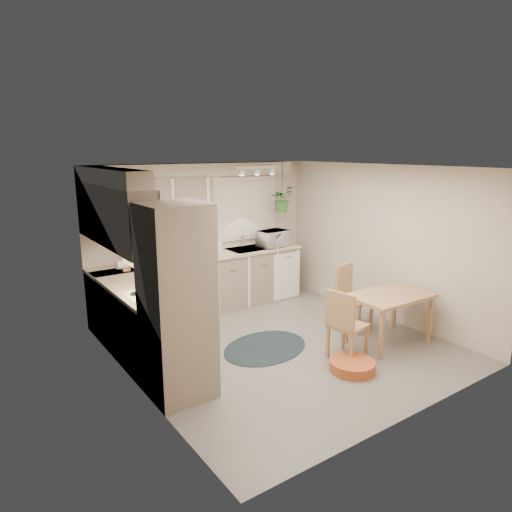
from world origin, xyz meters
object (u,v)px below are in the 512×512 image
(chair_left, at_px, (348,324))
(pet_bed, at_px, (352,366))
(microwave, at_px, (273,237))
(dining_table, at_px, (389,318))
(braided_rug, at_px, (265,347))
(chair_back, at_px, (355,298))

(chair_left, bearing_deg, pet_bed, -47.19)
(chair_left, height_order, microwave, microwave)
(dining_table, relative_size, chair_left, 1.20)
(dining_table, distance_m, chair_left, 0.82)
(braided_rug, height_order, pet_bed, pet_bed)
(pet_bed, bearing_deg, dining_table, 17.32)
(braided_rug, relative_size, microwave, 2.45)
(chair_left, distance_m, chair_back, 1.03)
(dining_table, relative_size, pet_bed, 2.01)
(dining_table, height_order, microwave, microwave)
(chair_left, relative_size, pet_bed, 1.67)
(braided_rug, relative_size, pet_bed, 2.33)
(pet_bed, bearing_deg, chair_back, 42.71)
(chair_left, distance_m, braided_rug, 1.17)
(chair_left, xyz_separation_m, pet_bed, (-0.22, -0.31, -0.40))
(braided_rug, height_order, microwave, microwave)
(microwave, bearing_deg, braided_rug, -138.41)
(pet_bed, xyz_separation_m, microwave, (0.88, 2.79, 1.05))
(chair_back, distance_m, microwave, 1.95)
(pet_bed, bearing_deg, chair_left, 54.37)
(chair_back, distance_m, braided_rug, 1.59)
(chair_left, bearing_deg, braided_rug, -151.11)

